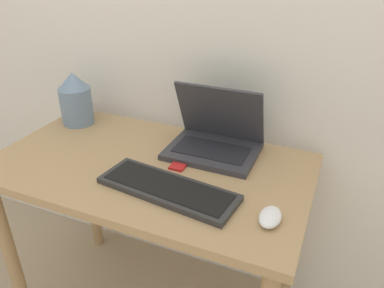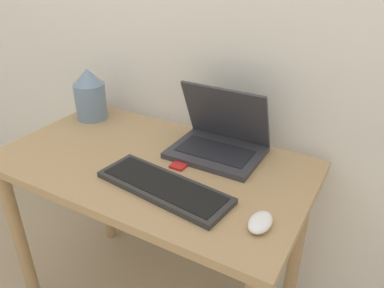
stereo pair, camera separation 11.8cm
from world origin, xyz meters
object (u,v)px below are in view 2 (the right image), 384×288
Objects in this scene: mouse at (260,222)px; vase at (90,94)px; laptop at (220,139)px; keyboard at (164,187)px; mp3_player at (180,165)px.

mouse is 0.45× the size of vase.
mouse is at bearing -48.96° from laptop.
keyboard is at bearing -27.89° from vase.
keyboard is at bearing -98.21° from laptop.
laptop is 3.25× the size of mouse.
laptop reaches higher than mouse.
mouse is 0.38m from mp3_player.
mouse is at bearing -24.69° from mp3_player.
mouse is at bearing -19.69° from vase.
vase is at bearing 179.83° from laptop.
mouse reaches higher than mp3_player.
mp3_player is (-0.34, 0.16, -0.01)m from mouse.
laptop is 5.10× the size of mp3_player.
laptop is 0.70× the size of keyboard.
keyboard is 2.07× the size of vase.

